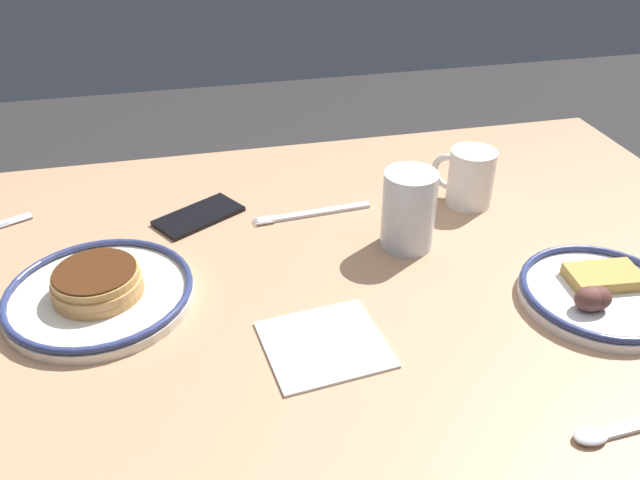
# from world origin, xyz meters

# --- Properties ---
(dining_table) EXTENTS (1.34, 0.91, 0.74)m
(dining_table) POSITION_xyz_m (0.00, 0.00, 0.63)
(dining_table) COLOR tan
(dining_table) RESTS_ON ground_plane
(plate_near_main) EXTENTS (0.26, 0.26, 0.05)m
(plate_near_main) POSITION_xyz_m (0.35, 0.00, 0.76)
(plate_near_main) COLOR silver
(plate_near_main) RESTS_ON dining_table
(plate_center_pancakes) EXTENTS (0.22, 0.22, 0.05)m
(plate_center_pancakes) POSITION_xyz_m (-0.32, 0.16, 0.76)
(plate_center_pancakes) COLOR white
(plate_center_pancakes) RESTS_ON dining_table
(coffee_mug) EXTENTS (0.09, 0.10, 0.10)m
(coffee_mug) POSITION_xyz_m (-0.26, -0.15, 0.79)
(coffee_mug) COLOR white
(coffee_mug) RESTS_ON dining_table
(drinking_glass) EXTENTS (0.08, 0.08, 0.13)m
(drinking_glass) POSITION_xyz_m (-0.11, -0.04, 0.80)
(drinking_glass) COLOR silver
(drinking_glass) RESTS_ON dining_table
(cell_phone) EXTENTS (0.16, 0.14, 0.01)m
(cell_phone) POSITION_xyz_m (0.20, -0.20, 0.75)
(cell_phone) COLOR black
(cell_phone) RESTS_ON dining_table
(paper_napkin) EXTENTS (0.16, 0.16, 0.00)m
(paper_napkin) POSITION_xyz_m (0.07, 0.16, 0.75)
(paper_napkin) COLOR white
(paper_napkin) RESTS_ON dining_table
(fork_near) EXTENTS (0.21, 0.03, 0.01)m
(fork_near) POSITION_xyz_m (0.02, -0.17, 0.75)
(fork_near) COLOR silver
(fork_near) RESTS_ON dining_table
(tea_spoon) EXTENTS (0.19, 0.03, 0.01)m
(tea_spoon) POSITION_xyz_m (-0.22, 0.37, 0.75)
(tea_spoon) COLOR silver
(tea_spoon) RESTS_ON dining_table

